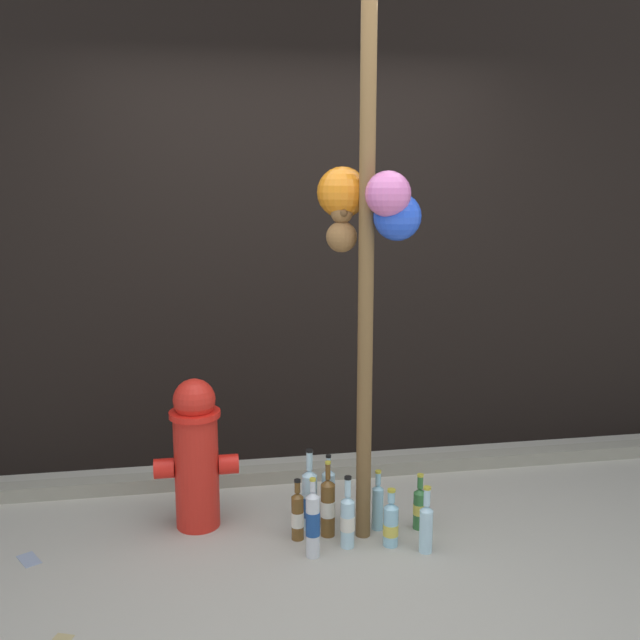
{
  "coord_description": "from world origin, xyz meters",
  "views": [
    {
      "loc": [
        -0.59,
        -2.74,
        1.72
      ],
      "look_at": [
        -0.03,
        0.42,
        1.1
      ],
      "focal_mm": 39.6,
      "sensor_mm": 36.0,
      "label": 1
    }
  ],
  "objects_px": {
    "bottle_7": "(348,520)",
    "memorial_post": "(368,165)",
    "bottle_4": "(420,507)",
    "bottle_9": "(313,523)",
    "bottle_2": "(310,499)",
    "fire_hydrant": "(196,453)",
    "bottle_3": "(298,515)",
    "bottle_1": "(328,496)",
    "bottle_0": "(391,523)",
    "bottle_8": "(426,526)",
    "bottle_5": "(328,506)",
    "bottle_6": "(378,505)"
  },
  "relations": [
    {
      "from": "bottle_6",
      "to": "memorial_post",
      "type": "bearing_deg",
      "value": -151.88
    },
    {
      "from": "fire_hydrant",
      "to": "bottle_7",
      "type": "relative_size",
      "value": 2.16
    },
    {
      "from": "bottle_6",
      "to": "bottle_7",
      "type": "height_order",
      "value": "bottle_7"
    },
    {
      "from": "memorial_post",
      "to": "bottle_2",
      "type": "distance_m",
      "value": 1.67
    },
    {
      "from": "bottle_4",
      "to": "bottle_2",
      "type": "bearing_deg",
      "value": 169.97
    },
    {
      "from": "bottle_7",
      "to": "bottle_9",
      "type": "xyz_separation_m",
      "value": [
        -0.18,
        -0.06,
        0.03
      ]
    },
    {
      "from": "fire_hydrant",
      "to": "bottle_0",
      "type": "distance_m",
      "value": 1.03
    },
    {
      "from": "memorial_post",
      "to": "bottle_8",
      "type": "bearing_deg",
      "value": -40.38
    },
    {
      "from": "bottle_8",
      "to": "bottle_1",
      "type": "bearing_deg",
      "value": 137.89
    },
    {
      "from": "bottle_2",
      "to": "bottle_3",
      "type": "xyz_separation_m",
      "value": [
        -0.08,
        -0.1,
        -0.03
      ]
    },
    {
      "from": "memorial_post",
      "to": "bottle_6",
      "type": "distance_m",
      "value": 1.68
    },
    {
      "from": "fire_hydrant",
      "to": "bottle_2",
      "type": "xyz_separation_m",
      "value": [
        0.56,
        -0.13,
        -0.23
      ]
    },
    {
      "from": "bottle_3",
      "to": "bottle_6",
      "type": "bearing_deg",
      "value": 4.68
    },
    {
      "from": "memorial_post",
      "to": "bottle_3",
      "type": "relative_size",
      "value": 9.44
    },
    {
      "from": "fire_hydrant",
      "to": "bottle_0",
      "type": "relative_size",
      "value": 2.68
    },
    {
      "from": "bottle_9",
      "to": "bottle_4",
      "type": "bearing_deg",
      "value": 17.13
    },
    {
      "from": "bottle_3",
      "to": "bottle_7",
      "type": "distance_m",
      "value": 0.25
    },
    {
      "from": "bottle_7",
      "to": "bottle_8",
      "type": "height_order",
      "value": "bottle_7"
    },
    {
      "from": "fire_hydrant",
      "to": "bottle_8",
      "type": "bearing_deg",
      "value": -23.25
    },
    {
      "from": "bottle_1",
      "to": "bottle_7",
      "type": "bearing_deg",
      "value": -79.55
    },
    {
      "from": "bottle_4",
      "to": "bottle_7",
      "type": "distance_m",
      "value": 0.42
    },
    {
      "from": "bottle_1",
      "to": "bottle_9",
      "type": "height_order",
      "value": "bottle_9"
    },
    {
      "from": "bottle_2",
      "to": "bottle_4",
      "type": "xyz_separation_m",
      "value": [
        0.55,
        -0.1,
        -0.04
      ]
    },
    {
      "from": "bottle_6",
      "to": "bottle_7",
      "type": "distance_m",
      "value": 0.24
    },
    {
      "from": "bottle_5",
      "to": "bottle_6",
      "type": "relative_size",
      "value": 1.24
    },
    {
      "from": "bottle_1",
      "to": "bottle_7",
      "type": "xyz_separation_m",
      "value": [
        0.05,
        -0.25,
        -0.01
      ]
    },
    {
      "from": "fire_hydrant",
      "to": "bottle_3",
      "type": "bearing_deg",
      "value": -25.65
    },
    {
      "from": "bottle_6",
      "to": "bottle_8",
      "type": "height_order",
      "value": "bottle_8"
    },
    {
      "from": "bottle_2",
      "to": "bottle_8",
      "type": "relative_size",
      "value": 1.28
    },
    {
      "from": "bottle_5",
      "to": "bottle_3",
      "type": "bearing_deg",
      "value": -175.37
    },
    {
      "from": "bottle_2",
      "to": "bottle_7",
      "type": "height_order",
      "value": "bottle_2"
    },
    {
      "from": "memorial_post",
      "to": "bottle_5",
      "type": "bearing_deg",
      "value": 172.42
    },
    {
      "from": "bottle_0",
      "to": "bottle_8",
      "type": "distance_m",
      "value": 0.17
    },
    {
      "from": "bottle_7",
      "to": "bottle_8",
      "type": "xyz_separation_m",
      "value": [
        0.36,
        -0.11,
        -0.01
      ]
    },
    {
      "from": "bottle_8",
      "to": "bottle_0",
      "type": "bearing_deg",
      "value": 149.36
    },
    {
      "from": "bottle_0",
      "to": "bottle_3",
      "type": "height_order",
      "value": "bottle_3"
    },
    {
      "from": "bottle_7",
      "to": "bottle_9",
      "type": "relative_size",
      "value": 0.92
    },
    {
      "from": "bottle_5",
      "to": "bottle_7",
      "type": "relative_size",
      "value": 1.08
    },
    {
      "from": "bottle_0",
      "to": "bottle_2",
      "type": "bearing_deg",
      "value": 146.4
    },
    {
      "from": "bottle_0",
      "to": "bottle_2",
      "type": "height_order",
      "value": "bottle_2"
    },
    {
      "from": "bottle_2",
      "to": "bottle_3",
      "type": "relative_size",
      "value": 1.35
    },
    {
      "from": "memorial_post",
      "to": "bottle_2",
      "type": "bearing_deg",
      "value": 156.37
    },
    {
      "from": "bottle_6",
      "to": "bottle_5",
      "type": "bearing_deg",
      "value": -175.3
    },
    {
      "from": "bottle_5",
      "to": "bottle_6",
      "type": "bearing_deg",
      "value": 4.7
    },
    {
      "from": "bottle_7",
      "to": "memorial_post",
      "type": "bearing_deg",
      "value": 45.01
    },
    {
      "from": "fire_hydrant",
      "to": "bottle_1",
      "type": "height_order",
      "value": "fire_hydrant"
    },
    {
      "from": "bottle_1",
      "to": "bottle_6",
      "type": "xyz_separation_m",
      "value": [
        0.23,
        -0.1,
        -0.02
      ]
    },
    {
      "from": "memorial_post",
      "to": "bottle_1",
      "type": "height_order",
      "value": "memorial_post"
    },
    {
      "from": "memorial_post",
      "to": "bottle_7",
      "type": "height_order",
      "value": "memorial_post"
    },
    {
      "from": "fire_hydrant",
      "to": "bottle_9",
      "type": "xyz_separation_m",
      "value": [
        0.53,
        -0.41,
        -0.22
      ]
    }
  ]
}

